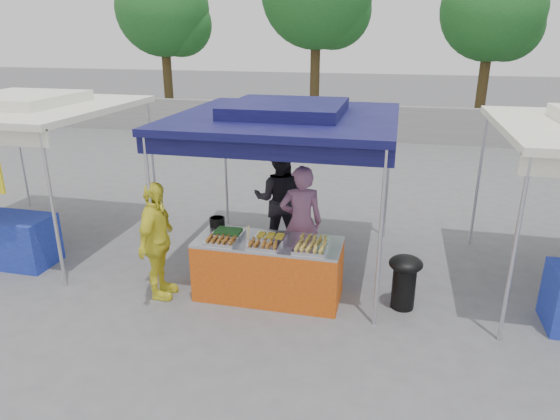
% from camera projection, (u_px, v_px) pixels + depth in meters
% --- Properties ---
extents(ground_plane, '(80.00, 80.00, 0.00)m').
position_uv_depth(ground_plane, '(270.00, 292.00, 7.18)').
color(ground_plane, '#5E5E61').
extents(back_wall, '(40.00, 0.25, 1.20)m').
position_uv_depth(back_wall, '(350.00, 122.00, 17.05)').
color(back_wall, gray).
rests_on(back_wall, ground_plane).
extents(main_canopy, '(3.20, 3.20, 2.57)m').
position_uv_depth(main_canopy, '(286.00, 117.00, 7.26)').
color(main_canopy, silver).
rests_on(main_canopy, ground_plane).
extents(neighbor_stall_left, '(3.20, 3.20, 2.57)m').
position_uv_depth(neighbor_stall_left, '(12.00, 157.00, 8.13)').
color(neighbor_stall_left, silver).
rests_on(neighbor_stall_left, ground_plane).
extents(tree_0, '(3.61, 3.57, 6.14)m').
position_uv_depth(tree_0, '(167.00, 13.00, 19.19)').
color(tree_0, '#44341A').
rests_on(tree_0, ground_plane).
extents(tree_2, '(3.55, 3.49, 6.00)m').
position_uv_depth(tree_2, '(496.00, 14.00, 17.08)').
color(tree_2, '#44341A').
rests_on(tree_2, ground_plane).
extents(vendor_table, '(2.00, 0.80, 0.85)m').
position_uv_depth(vendor_table, '(268.00, 269.00, 6.94)').
color(vendor_table, '#CB4F12').
rests_on(vendor_table, ground_plane).
extents(food_tray_fl, '(0.42, 0.30, 0.07)m').
position_uv_depth(food_tray_fl, '(221.00, 241.00, 6.69)').
color(food_tray_fl, silver).
rests_on(food_tray_fl, vendor_table).
extents(food_tray_fm, '(0.42, 0.30, 0.07)m').
position_uv_depth(food_tray_fm, '(263.00, 245.00, 6.57)').
color(food_tray_fm, silver).
rests_on(food_tray_fm, vendor_table).
extents(food_tray_fr, '(0.42, 0.30, 0.07)m').
position_uv_depth(food_tray_fr, '(309.00, 250.00, 6.43)').
color(food_tray_fr, silver).
rests_on(food_tray_fr, vendor_table).
extents(food_tray_bl, '(0.42, 0.30, 0.07)m').
position_uv_depth(food_tray_bl, '(228.00, 232.00, 6.99)').
color(food_tray_bl, silver).
rests_on(food_tray_bl, vendor_table).
extents(food_tray_bm, '(0.42, 0.30, 0.07)m').
position_uv_depth(food_tray_bm, '(270.00, 236.00, 6.85)').
color(food_tray_bm, silver).
rests_on(food_tray_bm, vendor_table).
extents(food_tray_br, '(0.42, 0.30, 0.07)m').
position_uv_depth(food_tray_br, '(314.00, 241.00, 6.70)').
color(food_tray_br, silver).
rests_on(food_tray_br, vendor_table).
extents(cooking_pot, '(0.22, 0.22, 0.13)m').
position_uv_depth(cooking_pot, '(217.00, 222.00, 7.29)').
color(cooking_pot, black).
rests_on(cooking_pot, vendor_table).
extents(skewer_cup, '(0.08, 0.08, 0.10)m').
position_uv_depth(skewer_cup, '(248.00, 243.00, 6.60)').
color(skewer_cup, silver).
rests_on(skewer_cup, vendor_table).
extents(wok_burner, '(0.45, 0.45, 0.76)m').
position_uv_depth(wok_burner, '(405.00, 277.00, 6.65)').
color(wok_burner, black).
rests_on(wok_burner, ground_plane).
extents(crate_left, '(0.44, 0.31, 0.26)m').
position_uv_depth(crate_left, '(257.00, 262.00, 7.83)').
color(crate_left, '#1426AA').
rests_on(crate_left, ground_plane).
extents(crate_right, '(0.52, 0.36, 0.31)m').
position_uv_depth(crate_right, '(293.00, 271.00, 7.46)').
color(crate_right, '#1426AA').
rests_on(crate_right, ground_plane).
extents(crate_stacked, '(0.49, 0.34, 0.29)m').
position_uv_depth(crate_stacked, '(293.00, 253.00, 7.36)').
color(crate_stacked, '#1426AA').
rests_on(crate_stacked, crate_right).
extents(vendor_woman, '(0.73, 0.58, 1.75)m').
position_uv_depth(vendor_woman, '(301.00, 223.00, 7.37)').
color(vendor_woman, '#905B7E').
rests_on(vendor_woman, ground_plane).
extents(helper_man, '(0.94, 0.77, 1.80)m').
position_uv_depth(helper_man, '(279.00, 199.00, 8.32)').
color(helper_man, black).
rests_on(helper_man, ground_plane).
extents(customer_person, '(0.47, 1.01, 1.68)m').
position_uv_depth(customer_person, '(157.00, 241.00, 6.81)').
color(customer_person, yellow).
rests_on(customer_person, ground_plane).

